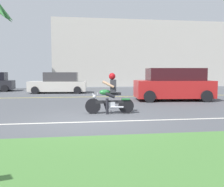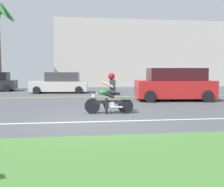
% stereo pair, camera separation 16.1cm
% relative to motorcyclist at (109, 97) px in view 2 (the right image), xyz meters
% --- Properties ---
extents(ground, '(56.00, 30.00, 0.04)m').
position_rel_motorcyclist_xyz_m(ground, '(-0.81, 1.72, -0.69)').
color(ground, '#4C4F54').
extents(grass_median, '(56.00, 3.80, 0.06)m').
position_rel_motorcyclist_xyz_m(grass_median, '(-0.81, -5.38, -0.64)').
color(grass_median, '#477A38').
rests_on(grass_median, ground).
extents(lane_line_near, '(50.40, 0.12, 0.01)m').
position_rel_motorcyclist_xyz_m(lane_line_near, '(-0.81, -1.51, -0.66)').
color(lane_line_near, silver).
rests_on(lane_line_near, ground).
extents(lane_line_far, '(50.40, 0.12, 0.01)m').
position_rel_motorcyclist_xyz_m(lane_line_far, '(-0.81, 6.63, -0.66)').
color(lane_line_far, yellow).
rests_on(lane_line_far, ground).
extents(motorcyclist, '(1.89, 0.62, 1.58)m').
position_rel_motorcyclist_xyz_m(motorcyclist, '(0.00, 0.00, 0.00)').
color(motorcyclist, black).
rests_on(motorcyclist, ground).
extents(suv_nearby, '(4.60, 2.44, 1.84)m').
position_rel_motorcyclist_xyz_m(suv_nearby, '(4.22, 4.03, 0.23)').
color(suv_nearby, '#AD1E1E').
rests_on(suv_nearby, ground).
extents(parked_car_1, '(4.45, 2.05, 1.61)m').
position_rel_motorcyclist_xyz_m(parked_car_1, '(-2.69, 10.04, 0.08)').
color(parked_car_1, beige).
rests_on(parked_car_1, ground).
extents(building_far, '(21.22, 4.00, 7.50)m').
position_rel_motorcyclist_xyz_m(building_far, '(6.63, 19.72, 3.08)').
color(building_far, '#BCB7AD').
rests_on(building_far, ground).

